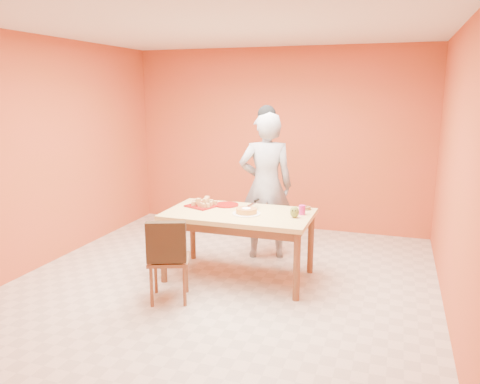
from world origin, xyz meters
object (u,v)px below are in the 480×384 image
(pastry_platter, at_px, (203,206))
(checker_tin, at_px, (306,208))
(person, at_px, (266,186))
(sponge_cake, at_px, (246,211))
(red_dinner_plate, at_px, (226,205))
(magenta_glass, at_px, (302,210))
(egg_ornament, at_px, (295,212))
(dining_table, at_px, (239,220))
(dining_chair, at_px, (168,258))

(pastry_platter, distance_m, checker_tin, 1.18)
(person, bearing_deg, sponge_cake, 72.35)
(red_dinner_plate, height_order, magenta_glass, magenta_glass)
(red_dinner_plate, distance_m, egg_ornament, 0.91)
(pastry_platter, bearing_deg, egg_ornament, -7.25)
(red_dinner_plate, relative_size, magenta_glass, 2.79)
(person, distance_m, magenta_glass, 0.87)
(red_dinner_plate, bearing_deg, dining_table, -45.93)
(egg_ornament, relative_size, checker_tin, 1.13)
(dining_table, xyz_separation_m, checker_tin, (0.68, 0.35, 0.11))
(dining_chair, bearing_deg, pastry_platter, 68.91)
(dining_chair, bearing_deg, person, 48.42)
(dining_chair, xyz_separation_m, egg_ornament, (1.10, 0.76, 0.37))
(egg_ornament, distance_m, checker_tin, 0.39)
(egg_ornament, bearing_deg, magenta_glass, 73.69)
(dining_chair, relative_size, egg_ornament, 7.07)
(pastry_platter, xyz_separation_m, red_dinner_plate, (0.25, 0.13, -0.00))
(pastry_platter, bearing_deg, magenta_glass, 0.42)
(dining_chair, bearing_deg, checker_tin, 23.24)
(pastry_platter, xyz_separation_m, checker_tin, (1.16, 0.24, 0.01))
(person, relative_size, pastry_platter, 5.88)
(pastry_platter, bearing_deg, dining_chair, -89.68)
(red_dinner_plate, relative_size, checker_tin, 2.61)
(dining_chair, height_order, red_dinner_plate, dining_chair)
(sponge_cake, height_order, checker_tin, sponge_cake)
(magenta_glass, bearing_deg, person, 132.15)
(magenta_glass, distance_m, checker_tin, 0.23)
(dining_table, height_order, person, person)
(egg_ornament, bearing_deg, red_dinner_plate, 164.84)
(egg_ornament, bearing_deg, dining_chair, -143.18)
(person, height_order, egg_ornament, person)
(red_dinner_plate, distance_m, checker_tin, 0.92)
(egg_ornament, bearing_deg, pastry_platter, 175.03)
(dining_table, xyz_separation_m, magenta_glass, (0.68, 0.12, 0.15))
(dining_chair, relative_size, pastry_platter, 2.79)
(dining_table, distance_m, magenta_glass, 0.71)
(dining_chair, xyz_separation_m, red_dinner_plate, (0.24, 1.03, 0.32))
(red_dinner_plate, distance_m, magenta_glass, 0.92)
(dining_chair, distance_m, checker_tin, 1.65)
(dining_table, height_order, sponge_cake, sponge_cake)
(person, bearing_deg, dining_chair, 51.37)
(sponge_cake, xyz_separation_m, checker_tin, (0.57, 0.41, -0.02))
(red_dinner_plate, bearing_deg, checker_tin, 6.81)
(person, relative_size, red_dinner_plate, 6.42)
(checker_tin, bearing_deg, sponge_cake, -144.17)
(dining_table, bearing_deg, dining_chair, -120.96)
(sponge_cake, height_order, magenta_glass, magenta_glass)
(dining_table, distance_m, sponge_cake, 0.18)
(person, xyz_separation_m, checker_tin, (0.58, -0.41, -0.14))
(sponge_cake, xyz_separation_m, magenta_glass, (0.57, 0.18, 0.01))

